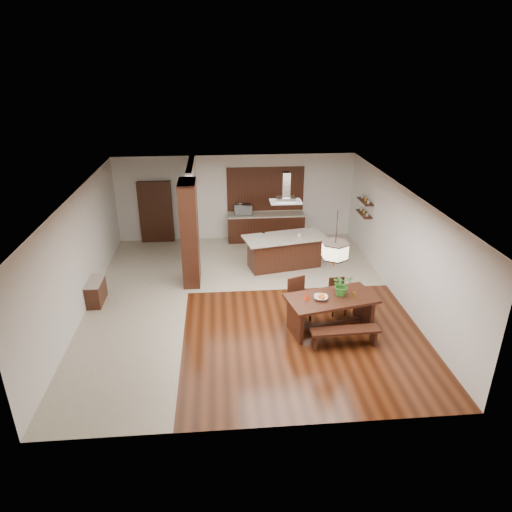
{
  "coord_description": "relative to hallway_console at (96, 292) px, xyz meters",
  "views": [
    {
      "loc": [
        -0.6,
        -10.46,
        5.86
      ],
      "look_at": [
        0.3,
        0.0,
        1.25
      ],
      "focal_mm": 32.0,
      "sensor_mm": 36.0,
      "label": 1
    }
  ],
  "objects": [
    {
      "name": "gold_ornament",
      "position": [
        6.22,
        -1.73,
        0.57
      ],
      "size": [
        0.07,
        0.07,
        0.1
      ],
      "primitive_type": "cylinder",
      "rotation": [
        0.0,
        0.0,
        0.03
      ],
      "color": "gold",
      "rests_on": "dining_table"
    },
    {
      "name": "rear_counter",
      "position": [
        4.81,
        4.0,
        0.16
      ],
      "size": [
        2.6,
        0.62,
        0.95
      ],
      "color": "black",
      "rests_on": "ground"
    },
    {
      "name": "partition_pier",
      "position": [
        2.41,
        1.0,
        1.14
      ],
      "size": [
        0.45,
        1.0,
        2.9
      ],
      "primitive_type": "cube",
      "color": "black",
      "rests_on": "ground"
    },
    {
      "name": "dining_bench",
      "position": [
        5.86,
        -2.44,
        -0.1
      ],
      "size": [
        1.53,
        0.39,
        0.43
      ],
      "primitive_type": null,
      "rotation": [
        0.0,
        0.0,
        0.04
      ],
      "color": "black",
      "rests_on": "ground"
    },
    {
      "name": "partition_stub",
      "position": [
        2.41,
        3.1,
        1.14
      ],
      "size": [
        0.18,
        2.4,
        2.9
      ],
      "primitive_type": "cube",
      "color": "silver",
      "rests_on": "ground"
    },
    {
      "name": "room_shell",
      "position": [
        3.81,
        -0.2,
        1.75
      ],
      "size": [
        9.0,
        9.04,
        2.92
      ],
      "color": "#351609",
      "rests_on": "ground"
    },
    {
      "name": "island_cup",
      "position": [
        5.55,
        1.66,
        0.73
      ],
      "size": [
        0.13,
        0.13,
        0.1
      ],
      "primitive_type": "imported",
      "rotation": [
        0.0,
        0.0,
        0.05
      ],
      "color": "white",
      "rests_on": "kitchen_island"
    },
    {
      "name": "tile_hallway",
      "position": [
        1.06,
        -0.2,
        -0.31
      ],
      "size": [
        2.5,
        9.0,
        0.01
      ],
      "primitive_type": "cube",
      "color": "beige",
      "rests_on": "ground"
    },
    {
      "name": "fruit_bowl",
      "position": [
        5.44,
        -1.81,
        0.56
      ],
      "size": [
        0.36,
        0.36,
        0.08
      ],
      "primitive_type": "imported",
      "rotation": [
        0.0,
        0.0,
        -0.18
      ],
      "color": "beige",
      "rests_on": "dining_table"
    },
    {
      "name": "microwave",
      "position": [
        4.03,
        4.04,
        0.8
      ],
      "size": [
        0.6,
        0.41,
        0.33
      ],
      "primitive_type": "imported",
      "rotation": [
        0.0,
        0.0,
        0.03
      ],
      "color": "silver",
      "rests_on": "rear_counter"
    },
    {
      "name": "shelf_upper",
      "position": [
        7.68,
        2.4,
        1.49
      ],
      "size": [
        0.26,
        0.9,
        0.04
      ],
      "primitive_type": "cube",
      "color": "black",
      "rests_on": "room_shell"
    },
    {
      "name": "dining_chair_left",
      "position": [
        5.08,
        -1.24,
        0.21
      ],
      "size": [
        0.59,
        0.59,
        1.05
      ],
      "primitive_type": null,
      "rotation": [
        0.0,
        0.0,
        0.36
      ],
      "color": "black",
      "rests_on": "ground"
    },
    {
      "name": "range_hood",
      "position": [
        5.13,
        1.77,
        2.15
      ],
      "size": [
        0.9,
        0.55,
        0.87
      ],
      "primitive_type": null,
      "color": "silver",
      "rests_on": "room_shell"
    },
    {
      "name": "shelf_lower",
      "position": [
        7.68,
        2.4,
        1.08
      ],
      "size": [
        0.26,
        0.9,
        0.04
      ],
      "primitive_type": "cube",
      "color": "black",
      "rests_on": "room_shell"
    },
    {
      "name": "kitchen_island",
      "position": [
        5.13,
        1.77,
        0.19
      ],
      "size": [
        2.57,
        1.52,
        0.99
      ],
      "rotation": [
        0.0,
        0.0,
        0.21
      ],
      "color": "black",
      "rests_on": "ground"
    },
    {
      "name": "hallway_console",
      "position": [
        0.0,
        0.0,
        0.0
      ],
      "size": [
        0.37,
        0.88,
        0.63
      ],
      "primitive_type": "cube",
      "color": "black",
      "rests_on": "ground"
    },
    {
      "name": "hallway_doorway",
      "position": [
        1.11,
        4.2,
        0.74
      ],
      "size": [
        1.1,
        0.2,
        2.1
      ],
      "primitive_type": "cube",
      "color": "black",
      "rests_on": "ground"
    },
    {
      "name": "dining_chair_right",
      "position": [
        6.06,
        -1.03,
        0.13
      ],
      "size": [
        0.42,
        0.42,
        0.89
      ],
      "primitive_type": null,
      "rotation": [
        0.0,
        0.0,
        0.07
      ],
      "color": "black",
      "rests_on": "ground"
    },
    {
      "name": "foliage_plant",
      "position": [
        5.95,
        -1.64,
        0.78
      ],
      "size": [
        0.55,
        0.5,
        0.51
      ],
      "primitive_type": "imported",
      "rotation": [
        0.0,
        0.0,
        0.27
      ],
      "color": "#357B29",
      "rests_on": "dining_table"
    },
    {
      "name": "kitchen_window",
      "position": [
        4.81,
        4.26,
        1.44
      ],
      "size": [
        2.6,
        0.08,
        1.5
      ],
      "primitive_type": "cube",
      "color": "#A66631",
      "rests_on": "room_shell"
    },
    {
      "name": "tile_kitchen",
      "position": [
        5.06,
        2.3,
        -0.31
      ],
      "size": [
        5.5,
        4.0,
        0.01
      ],
      "primitive_type": "cube",
      "color": "beige",
      "rests_on": "ground"
    },
    {
      "name": "napkin_cone",
      "position": [
        5.12,
        -1.79,
        0.63
      ],
      "size": [
        0.17,
        0.17,
        0.21
      ],
      "primitive_type": "cone",
      "rotation": [
        0.0,
        0.0,
        0.39
      ],
      "color": "red",
      "rests_on": "dining_table"
    },
    {
      "name": "pendant_lantern",
      "position": [
        5.7,
        -1.73,
        1.93
      ],
      "size": [
        0.64,
        0.64,
        1.31
      ],
      "primitive_type": null,
      "color": "beige",
      "rests_on": "room_shell"
    },
    {
      "name": "soffit_band",
      "position": [
        3.81,
        -0.2,
        2.57
      ],
      "size": [
        8.0,
        9.0,
        0.02
      ],
      "primitive_type": "cube",
      "color": "#442511",
      "rests_on": "room_shell"
    },
    {
      "name": "dining_table",
      "position": [
        5.7,
        -1.73,
        0.3
      ],
      "size": [
        2.18,
        1.42,
        0.84
      ],
      "rotation": [
        0.0,
        0.0,
        0.22
      ],
      "color": "black",
      "rests_on": "ground"
    }
  ]
}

